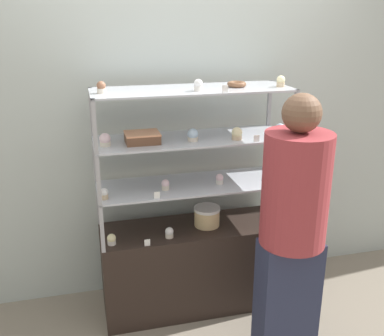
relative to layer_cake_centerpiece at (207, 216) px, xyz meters
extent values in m
plane|color=gray|center=(-0.10, 0.01, -0.68)|extent=(20.00, 20.00, 0.00)
cube|color=#A8B2AD|center=(-0.10, 0.36, 0.62)|extent=(8.00, 0.05, 2.60)
cube|color=black|center=(-0.10, 0.01, -0.37)|extent=(1.23, 0.42, 0.61)
cube|color=#99999E|center=(-0.71, 0.21, 0.09)|extent=(0.02, 0.02, 0.31)
cube|color=#99999E|center=(0.50, 0.21, 0.09)|extent=(0.02, 0.02, 0.31)
cube|color=#99999E|center=(-0.71, -0.19, 0.09)|extent=(0.02, 0.02, 0.31)
cube|color=#99999E|center=(0.50, -0.19, 0.09)|extent=(0.02, 0.02, 0.31)
cube|color=#B7BCC6|center=(-0.10, 0.01, 0.24)|extent=(1.23, 0.42, 0.01)
cube|color=#99999E|center=(-0.71, 0.21, 0.40)|extent=(0.02, 0.02, 0.31)
cube|color=#99999E|center=(0.50, 0.21, 0.40)|extent=(0.02, 0.02, 0.31)
cube|color=#99999E|center=(-0.71, -0.19, 0.40)|extent=(0.02, 0.02, 0.31)
cube|color=#99999E|center=(0.50, -0.19, 0.40)|extent=(0.02, 0.02, 0.31)
cube|color=#B7BCC6|center=(-0.10, 0.01, 0.55)|extent=(1.23, 0.42, 0.01)
cube|color=#99999E|center=(-0.71, 0.21, 0.71)|extent=(0.02, 0.02, 0.31)
cube|color=#99999E|center=(0.50, 0.21, 0.71)|extent=(0.02, 0.02, 0.31)
cube|color=#99999E|center=(-0.71, -0.19, 0.71)|extent=(0.02, 0.02, 0.31)
cube|color=#99999E|center=(0.50, -0.19, 0.71)|extent=(0.02, 0.02, 0.31)
cube|color=#B7BCC6|center=(-0.10, 0.01, 0.86)|extent=(1.23, 0.42, 0.01)
cylinder|color=#DBBC84|center=(0.00, 0.00, -0.01)|extent=(0.17, 0.17, 0.11)
cylinder|color=white|center=(0.00, 0.00, 0.06)|extent=(0.18, 0.18, 0.02)
cube|color=brown|center=(-0.42, -0.02, 0.58)|extent=(0.20, 0.17, 0.05)
cube|color=#E5996B|center=(-0.42, -0.02, 0.61)|extent=(0.21, 0.18, 0.01)
cylinder|color=white|center=(-0.65, -0.11, -0.05)|extent=(0.05, 0.05, 0.03)
sphere|color=#F4EAB2|center=(-0.65, -0.11, -0.02)|extent=(0.05, 0.05, 0.05)
cylinder|color=beige|center=(-0.28, -0.11, -0.05)|extent=(0.05, 0.05, 0.03)
sphere|color=white|center=(-0.28, -0.11, -0.02)|extent=(0.05, 0.05, 0.05)
cylinder|color=white|center=(0.44, -0.09, -0.05)|extent=(0.05, 0.05, 0.03)
sphere|color=#E5996B|center=(0.44, -0.09, -0.02)|extent=(0.05, 0.05, 0.05)
cube|color=white|center=(-0.44, -0.19, -0.05)|extent=(0.04, 0.00, 0.04)
cylinder|color=#CCB28C|center=(-0.68, -0.11, 0.26)|extent=(0.05, 0.05, 0.03)
sphere|color=white|center=(-0.68, -0.11, 0.29)|extent=(0.05, 0.05, 0.05)
cylinder|color=beige|center=(-0.29, -0.05, 0.26)|extent=(0.05, 0.05, 0.03)
sphere|color=silver|center=(-0.29, -0.05, 0.29)|extent=(0.05, 0.05, 0.05)
cylinder|color=white|center=(0.07, -0.04, 0.26)|extent=(0.05, 0.05, 0.03)
sphere|color=silver|center=(0.07, -0.04, 0.29)|extent=(0.05, 0.05, 0.05)
cylinder|color=#CCB28C|center=(0.45, -0.04, 0.26)|extent=(0.05, 0.05, 0.03)
sphere|color=silver|center=(0.45, -0.04, 0.29)|extent=(0.05, 0.05, 0.05)
cube|color=white|center=(-0.37, -0.19, 0.27)|extent=(0.04, 0.00, 0.04)
cylinder|color=beige|center=(-0.65, -0.04, 0.57)|extent=(0.06, 0.06, 0.03)
sphere|color=silver|center=(-0.65, -0.04, 0.60)|extent=(0.07, 0.07, 0.07)
cylinder|color=beige|center=(-0.12, -0.06, 0.57)|extent=(0.06, 0.06, 0.03)
sphere|color=silver|center=(-0.12, -0.06, 0.60)|extent=(0.07, 0.07, 0.07)
cylinder|color=#CCB28C|center=(0.16, -0.10, 0.57)|extent=(0.06, 0.06, 0.03)
sphere|color=#F4EAB2|center=(0.16, -0.10, 0.60)|extent=(0.07, 0.07, 0.07)
cylinder|color=white|center=(0.46, -0.08, 0.57)|extent=(0.06, 0.06, 0.03)
sphere|color=silver|center=(0.46, -0.08, 0.60)|extent=(0.07, 0.07, 0.07)
cube|color=white|center=(0.26, -0.19, 0.58)|extent=(0.04, 0.00, 0.04)
cylinder|color=beige|center=(-0.65, -0.03, 0.88)|extent=(0.05, 0.05, 0.03)
sphere|color=#8C5B42|center=(-0.65, -0.03, 0.91)|extent=(0.05, 0.05, 0.05)
cylinder|color=white|center=(-0.09, -0.09, 0.88)|extent=(0.05, 0.05, 0.03)
sphere|color=white|center=(-0.09, -0.09, 0.91)|extent=(0.05, 0.05, 0.05)
cylinder|color=#CCB28C|center=(0.45, -0.06, 0.88)|extent=(0.05, 0.05, 0.03)
sphere|color=#F4EAB2|center=(0.45, -0.06, 0.91)|extent=(0.05, 0.05, 0.05)
cube|color=white|center=(0.04, -0.19, 0.89)|extent=(0.04, 0.00, 0.04)
torus|color=brown|center=(0.18, 0.01, 0.88)|extent=(0.12, 0.12, 0.03)
cube|color=#282D47|center=(0.34, -0.58, -0.31)|extent=(0.36, 0.20, 0.74)
cylinder|color=#993338|center=(0.34, -0.58, 0.39)|extent=(0.37, 0.37, 0.65)
sphere|color=brown|center=(0.34, -0.58, 0.81)|extent=(0.21, 0.21, 0.21)
camera|label=1|loc=(-0.78, -2.66, 1.31)|focal=42.00mm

